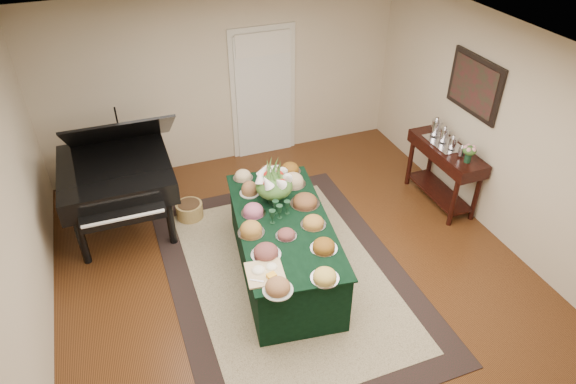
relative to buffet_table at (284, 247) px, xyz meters
name	(u,v)px	position (x,y,z in m)	size (l,w,h in m)	color
ground	(297,276)	(0.12, -0.13, -0.39)	(6.00, 6.00, 0.00)	black
area_rug	(288,275)	(0.02, -0.08, -0.39)	(2.74, 3.83, 0.01)	black
kitchen_doorway	(263,95)	(0.72, 2.84, 0.63)	(1.05, 0.07, 2.10)	beige
buffet_table	(284,247)	(0.00, 0.00, 0.00)	(1.32, 2.30, 0.78)	black
food_platters	(281,212)	(0.02, 0.11, 0.44)	(1.16, 2.28, 0.13)	silver
cutting_board	(265,270)	(-0.46, -0.71, 0.42)	(0.42, 0.42, 0.10)	tan
green_goblets	(279,211)	(-0.02, 0.10, 0.48)	(0.29, 0.23, 0.18)	black
floral_centerpiece	(274,182)	(0.04, 0.41, 0.66)	(0.46, 0.46, 0.46)	black
grand_piano	(117,173)	(-1.67, 1.60, 0.45)	(1.50, 1.68, 1.70)	black
wicker_basket	(190,211)	(-0.84, 1.48, -0.28)	(0.36, 0.36, 0.23)	olive
mahogany_sideboard	(445,160)	(2.61, 0.60, 0.30)	(0.45, 1.27, 0.89)	black
tea_service	(446,137)	(2.61, 0.68, 0.61)	(0.34, 0.74, 0.30)	silver
pink_bouquet	(469,151)	(2.61, 0.19, 0.66)	(0.19, 0.19, 0.25)	black
wall_painting	(475,85)	(2.84, 0.60, 1.36)	(0.05, 0.95, 0.75)	black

